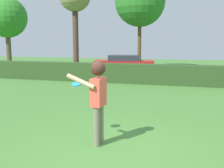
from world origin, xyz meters
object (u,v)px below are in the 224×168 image
Objects in this scene: parked_car_red at (124,63)px; willow_tree at (7,18)px; maple_tree at (140,2)px; person at (98,93)px; frisbee at (77,84)px.

parked_car_red is 12.23m from willow_tree.
parked_car_red is 0.61× the size of maple_tree.
person reaches higher than frisbee.
willow_tree is at bearing 168.47° from parked_car_red.
maple_tree is (0.58, 2.62, 4.58)m from parked_car_red.
person is 7.46× the size of frisbee.
person is 14.03m from parked_car_red.
person is at bearing -82.18° from maple_tree.
parked_car_red is at bearing -102.50° from maple_tree.
parked_car_red is 5.31m from maple_tree.
willow_tree is 12.07m from maple_tree.
parked_car_red is (-2.21, 13.40, -0.53)m from frisbee.
person is at bearing -28.90° from frisbee.
willow_tree is (-11.45, 2.34, 3.61)m from parked_car_red.
willow_tree is at bearing 131.60° from person.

